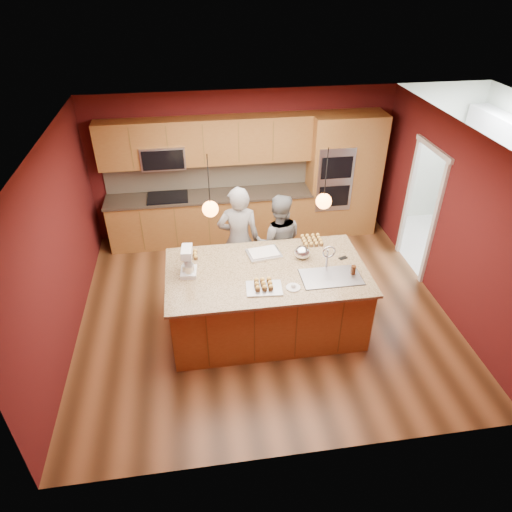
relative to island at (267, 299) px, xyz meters
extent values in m
plane|color=#432714|center=(0.01, 0.40, -0.51)|extent=(5.50, 5.50, 0.00)
plane|color=white|center=(0.01, 0.40, 2.19)|extent=(5.50, 5.50, 0.00)
plane|color=#4D1212|center=(0.01, 2.90, 0.84)|extent=(5.50, 0.00, 5.50)
plane|color=#4D1212|center=(0.01, -2.10, 0.84)|extent=(5.50, 0.00, 5.50)
plane|color=#4D1212|center=(-2.74, 0.40, 0.84)|extent=(0.00, 5.00, 5.00)
plane|color=#4D1212|center=(2.76, 0.40, 0.84)|extent=(0.00, 5.00, 5.00)
cube|color=brown|center=(-0.64, 2.60, -0.06)|extent=(3.70, 0.60, 0.90)
cube|color=black|center=(-0.64, 2.59, 0.40)|extent=(3.74, 0.64, 0.04)
cube|color=#C1B08F|center=(-0.64, 2.89, 0.71)|extent=(3.70, 0.03, 0.56)
cube|color=brown|center=(-0.64, 2.72, 1.39)|extent=(3.70, 0.36, 0.80)
cube|color=black|center=(-1.39, 2.58, 0.43)|extent=(0.72, 0.52, 0.03)
cube|color=#ACADB4|center=(-1.39, 2.70, 1.17)|extent=(0.76, 0.40, 0.40)
cube|color=brown|center=(1.61, 2.60, 0.64)|extent=(0.80, 0.60, 2.30)
cube|color=#ACADB4|center=(1.61, 2.30, 0.69)|extent=(0.66, 0.04, 1.20)
cube|color=brown|center=(2.26, 2.60, 0.64)|extent=(0.50, 0.60, 2.30)
plane|color=silver|center=(3.66, 1.60, -0.51)|extent=(2.60, 2.60, 0.00)
cylinder|color=black|center=(-0.73, 0.00, 1.84)|extent=(0.01, 0.01, 0.70)
sphere|color=orange|center=(-0.73, 0.00, 1.49)|extent=(0.20, 0.20, 0.20)
cylinder|color=black|center=(0.70, 0.00, 1.84)|extent=(0.01, 0.01, 0.70)
sphere|color=orange|center=(0.70, 0.00, 1.49)|extent=(0.20, 0.20, 0.20)
cube|color=brown|center=(-0.02, 0.00, -0.03)|extent=(2.63, 1.42, 0.96)
cube|color=tan|center=(-0.02, 0.00, 0.47)|extent=(2.73, 1.52, 0.04)
cube|color=#ACADB4|center=(0.81, -0.27, 0.41)|extent=(0.79, 0.46, 0.18)
imported|color=black|center=(-0.28, 1.02, 0.39)|extent=(0.69, 0.49, 1.80)
imported|color=slate|center=(0.33, 1.02, 0.29)|extent=(0.86, 0.72, 1.61)
cube|color=white|center=(-1.07, 0.08, 0.52)|extent=(0.23, 0.29, 0.06)
cube|color=white|center=(-1.07, 0.19, 0.69)|extent=(0.11, 0.09, 0.27)
cube|color=white|center=(-1.07, 0.10, 0.84)|extent=(0.16, 0.28, 0.10)
cylinder|color=silver|center=(-1.07, 0.04, 0.60)|extent=(0.16, 0.16, 0.15)
cube|color=silver|center=(0.01, 0.40, 0.51)|extent=(0.51, 0.41, 0.03)
cube|color=silver|center=(0.01, 0.40, 0.53)|extent=(0.44, 0.34, 0.02)
cube|color=#ACADB4|center=(-0.12, -0.39, 0.50)|extent=(0.48, 0.36, 0.02)
ellipsoid|color=silver|center=(0.53, 0.24, 0.58)|extent=(0.22, 0.22, 0.19)
cylinder|color=silver|center=(0.26, -0.43, 0.50)|extent=(0.19, 0.19, 0.01)
cylinder|color=#3E1F0D|center=(1.11, -0.25, 0.56)|extent=(0.07, 0.07, 0.13)
cube|color=black|center=(1.10, 0.14, 0.50)|extent=(0.14, 0.10, 0.01)
cube|color=white|center=(4.24, 1.28, -0.05)|extent=(0.58, 0.60, 0.93)
cube|color=white|center=(4.18, 1.92, -0.02)|extent=(0.70, 0.71, 0.99)
camera|label=1|loc=(-0.90, -4.97, 4.08)|focal=32.00mm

